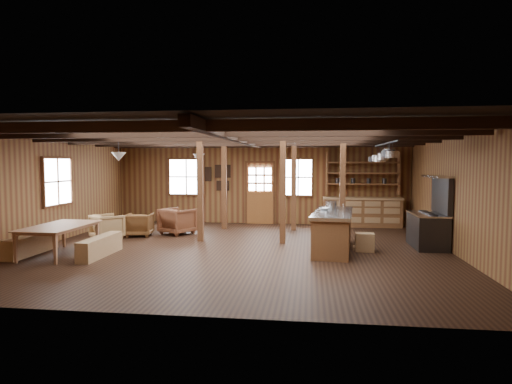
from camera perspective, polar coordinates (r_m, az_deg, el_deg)
room at (r=10.24m, az=-2.35°, el=0.00°), size 10.04×9.04×2.84m
ceiling_joists at (r=10.41m, az=-2.21°, el=7.12°), size 9.80×8.82×0.18m
timber_posts at (r=12.23m, az=1.67°, el=0.65°), size 3.95×2.35×2.80m
back_door at (r=14.68m, az=0.55°, el=-0.82°), size 1.02×0.08×2.15m
window_back_left at (r=15.17m, az=-9.26°, el=2.01°), size 1.32×0.06×1.32m
window_back_right at (r=14.55m, az=5.65°, el=1.96°), size 1.02×0.06×1.32m
window_left at (r=12.51m, az=-24.96°, el=1.27°), size 0.14×1.24×1.32m
notice_boards at (r=14.89m, az=-5.19°, el=2.16°), size 1.08×0.03×0.90m
back_counter at (r=14.46m, az=13.94°, el=-2.13°), size 2.55×0.60×2.45m
pendant_lamps at (r=11.76m, az=-12.45°, el=4.58°), size 1.86×2.36×0.66m
pot_rack at (r=10.43m, az=16.67°, el=4.69°), size 0.37×3.00×0.45m
kitchen_island at (r=10.41m, az=10.21°, el=-5.10°), size 1.14×2.58×1.20m
step_stool at (r=10.53m, az=14.28°, el=-6.51°), size 0.50×0.37×0.43m
commercial_range at (r=11.44m, az=22.16°, el=-3.94°), size 0.77×1.45×1.79m
dining_table at (r=10.73m, az=-24.50°, el=-5.87°), size 1.09×1.95×0.68m
bench_wall at (r=11.16m, az=-27.78°, el=-6.21°), size 0.31×1.63×0.45m
bench_aisle at (r=10.30m, az=-20.05°, el=-6.83°), size 0.30×1.61×0.44m
armchair_a at (r=12.72m, az=-15.28°, el=-4.21°), size 0.80×0.82×0.66m
armchair_b at (r=12.78m, az=-10.42°, el=-3.83°), size 1.14×1.15×0.77m
armchair_c at (r=12.51m, az=-19.22°, el=-4.37°), size 1.04×1.04×0.68m
counter_pot at (r=11.07m, az=9.99°, el=-1.69°), size 0.29×0.29×0.17m
bowl at (r=10.60m, az=9.13°, el=-2.24°), size 0.32×0.32×0.06m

